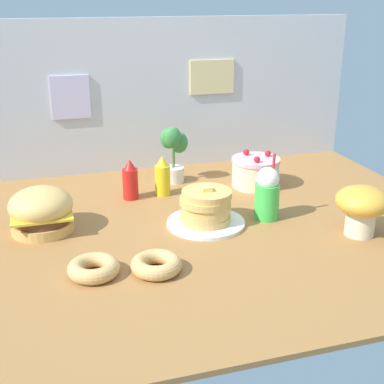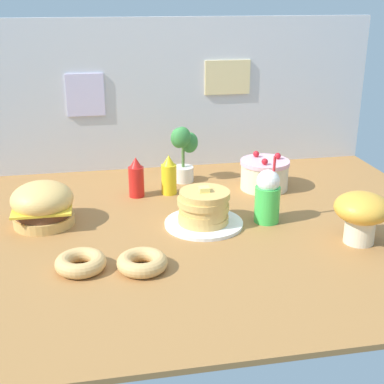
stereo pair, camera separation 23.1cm
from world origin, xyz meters
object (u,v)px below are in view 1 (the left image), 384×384
mustard_bottle (162,177)px  donut_chocolate (156,264)px  donut_pink_glaze (94,268)px  ketchup_bottle (130,180)px  layer_cake (255,172)px  pancake_stack (206,210)px  cream_soda_cup (267,193)px  mushroom_stool (362,206)px  burger (41,211)px  potted_plant (174,152)px

mustard_bottle → donut_chocolate: (-0.21, -0.74, -0.06)m
donut_pink_glaze → donut_chocolate: bearing=-10.1°
ketchup_bottle → donut_chocolate: size_ratio=1.08×
layer_cake → mustard_bottle: bearing=178.0°
pancake_stack → cream_soda_cup: cream_soda_cup is taller
donut_chocolate → mushroom_stool: (0.87, 0.06, 0.10)m
ketchup_bottle → mushroom_stool: mushroom_stool is taller
donut_chocolate → pancake_stack: bearing=48.8°
layer_cake → mushroom_stool: (0.18, -0.66, 0.05)m
burger → mustard_bottle: bearing=24.6°
cream_soda_cup → donut_chocolate: bearing=-150.3°
potted_plant → mushroom_stool: potted_plant is taller
mustard_bottle → potted_plant: potted_plant is taller
layer_cake → donut_chocolate: bearing=-133.6°
layer_cake → potted_plant: size_ratio=0.82×
layer_cake → donut_pink_glaze: layer_cake is taller
burger → ketchup_bottle: ketchup_bottle is taller
burger → mushroom_stool: 1.31m
ketchup_bottle → donut_pink_glaze: (-0.26, -0.70, -0.06)m
potted_plant → mustard_bottle: bearing=-121.2°
layer_cake → mushroom_stool: bearing=-75.0°
cream_soda_cup → potted_plant: bearing=114.3°
mustard_bottle → potted_plant: bearing=58.8°
pancake_stack → potted_plant: 0.58m
pancake_stack → donut_chocolate: (-0.30, -0.34, -0.04)m
layer_cake → donut_pink_glaze: size_ratio=1.34×
pancake_stack → layer_cake: size_ratio=1.36×
mustard_bottle → donut_pink_glaze: 0.82m
mushroom_stool → potted_plant: bearing=123.3°
cream_soda_cup → ketchup_bottle: bearing=142.1°
burger → potted_plant: 0.81m
burger → pancake_stack: 0.68m
pancake_stack → mushroom_stool: bearing=-25.9°
donut_pink_glaze → donut_chocolate: 0.22m
cream_soda_cup → potted_plant: (-0.26, 0.58, 0.05)m
pancake_stack → donut_pink_glaze: bearing=-149.7°
mushroom_stool → layer_cake: bearing=105.0°
burger → mushroom_stool: bearing=-18.5°
ketchup_bottle → cream_soda_cup: 0.67m
mushroom_stool → donut_pink_glaze: bearing=-178.8°
donut_pink_glaze → ketchup_bottle: bearing=69.3°
donut_chocolate → mushroom_stool: size_ratio=0.85×
burger → donut_pink_glaze: 0.47m
burger → ketchup_bottle: bearing=31.7°
ketchup_bottle → burger: bearing=-148.3°
pancake_stack → layer_cake: layer_cake is taller
ketchup_bottle → cream_soda_cup: cream_soda_cup is taller
burger → potted_plant: size_ratio=0.87×
layer_cake → donut_pink_glaze: (-0.91, -0.69, -0.05)m
donut_chocolate → cream_soda_cup: bearing=29.7°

